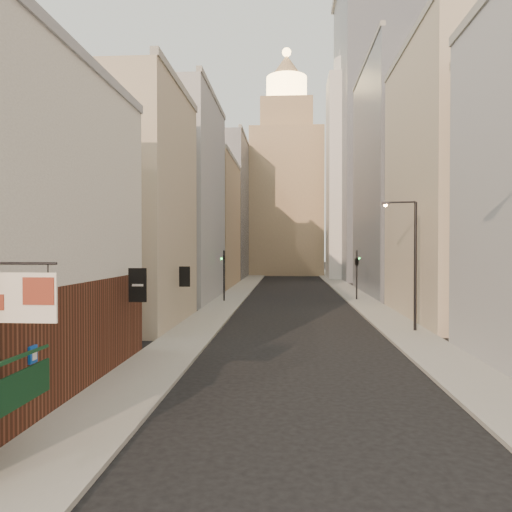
% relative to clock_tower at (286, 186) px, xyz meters
% --- Properties ---
extents(sidewalk_left, '(3.00, 140.00, 0.15)m').
position_rel_clock_tower_xyz_m(sidewalk_left, '(-5.50, -37.00, -17.56)').
color(sidewalk_left, gray).
rests_on(sidewalk_left, ground).
extents(sidewalk_right, '(3.00, 140.00, 0.15)m').
position_rel_clock_tower_xyz_m(sidewalk_right, '(7.50, -37.00, -17.56)').
color(sidewalk_right, gray).
rests_on(sidewalk_right, ground).
extents(left_bldg_beige, '(8.00, 12.00, 16.00)m').
position_rel_clock_tower_xyz_m(left_bldg_beige, '(-11.00, -66.00, -9.63)').
color(left_bldg_beige, tan).
rests_on(left_bldg_beige, ground).
extents(left_bldg_grey, '(8.00, 16.00, 20.00)m').
position_rel_clock_tower_xyz_m(left_bldg_grey, '(-11.00, -50.00, -7.63)').
color(left_bldg_grey, '#9E9FA3').
rests_on(left_bldg_grey, ground).
extents(left_bldg_tan, '(8.00, 18.00, 17.00)m').
position_rel_clock_tower_xyz_m(left_bldg_tan, '(-11.00, -32.00, -9.13)').
color(left_bldg_tan, '#9F8563').
rests_on(left_bldg_tan, ground).
extents(left_bldg_wingrid, '(8.00, 20.00, 24.00)m').
position_rel_clock_tower_xyz_m(left_bldg_wingrid, '(-11.00, -12.00, -5.63)').
color(left_bldg_wingrid, gray).
rests_on(left_bldg_wingrid, ground).
extents(right_bldg_beige, '(8.00, 16.00, 20.00)m').
position_rel_clock_tower_xyz_m(right_bldg_beige, '(13.00, -62.00, -7.63)').
color(right_bldg_beige, tan).
rests_on(right_bldg_beige, ground).
extents(right_bldg_wingrid, '(8.00, 20.00, 26.00)m').
position_rel_clock_tower_xyz_m(right_bldg_wingrid, '(13.00, -42.00, -4.63)').
color(right_bldg_wingrid, gray).
rests_on(right_bldg_wingrid, ground).
extents(highrise, '(21.00, 23.00, 51.20)m').
position_rel_clock_tower_xyz_m(highrise, '(19.00, -14.00, 8.02)').
color(highrise, gray).
rests_on(highrise, ground).
extents(clock_tower, '(14.00, 14.00, 44.90)m').
position_rel_clock_tower_xyz_m(clock_tower, '(0.00, 0.00, 0.00)').
color(clock_tower, '#9F8563').
rests_on(clock_tower, ground).
extents(white_tower, '(8.00, 8.00, 41.50)m').
position_rel_clock_tower_xyz_m(white_tower, '(11.00, -14.00, 0.97)').
color(white_tower, silver).
rests_on(white_tower, ground).
extents(streetlamp_mid, '(2.11, 0.60, 8.12)m').
position_rel_clock_tower_xyz_m(streetlamp_mid, '(7.93, -68.22, -12.99)').
color(streetlamp_mid, black).
rests_on(streetlamp_mid, ground).
extents(traffic_light_left, '(0.55, 0.44, 5.00)m').
position_rel_clock_tower_xyz_m(traffic_light_left, '(-5.84, -51.85, -14.07)').
color(traffic_light_left, black).
rests_on(traffic_light_left, ground).
extents(traffic_light_right, '(0.69, 0.69, 5.00)m').
position_rel_clock_tower_xyz_m(traffic_light_right, '(7.08, -49.86, -13.74)').
color(traffic_light_right, black).
rests_on(traffic_light_right, ground).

